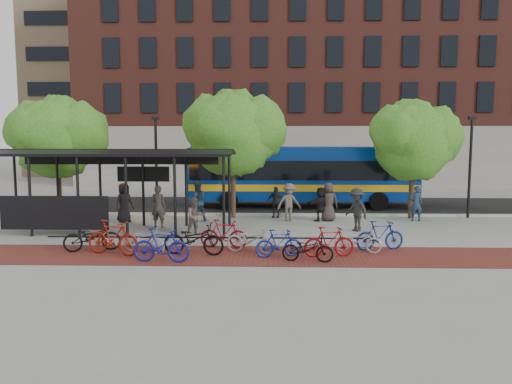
{
  "coord_description": "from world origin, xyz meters",
  "views": [
    {
      "loc": [
        -1.09,
        -21.93,
        4.08
      ],
      "look_at": [
        -1.77,
        0.75,
        1.6
      ],
      "focal_mm": 35.0,
      "sensor_mm": 36.0,
      "label": 1
    }
  ],
  "objects_px": {
    "bike_8": "(308,249)",
    "bike_7": "(279,243)",
    "pedestrian_4": "(276,202)",
    "pedestrian_5": "(321,204)",
    "bus": "(302,173)",
    "pedestrian_1": "(158,207)",
    "lamp_post_left": "(156,164)",
    "bike_9": "(329,242)",
    "bike_5": "(224,234)",
    "pedestrian_9": "(357,210)",
    "bike_0": "(92,237)",
    "bike_6": "(251,240)",
    "bike_2": "(144,240)",
    "tree_c": "(414,138)",
    "pedestrian_7": "(416,203)",
    "pedestrian_8": "(195,217)",
    "lamp_post_right": "(470,164)",
    "bike_11": "(380,235)",
    "pedestrian_3": "(289,202)",
    "pedestrian_6": "(329,202)",
    "bike_10": "(358,240)",
    "bike_3": "(161,245)",
    "tree_b": "(235,130)",
    "bike_1": "(113,238)",
    "tree_a": "(59,134)",
    "bike_4": "(194,239)",
    "pedestrian_2": "(197,201)",
    "bus_shelter": "(109,163)",
    "pedestrian_0": "(124,203)"
  },
  "relations": [
    {
      "from": "bike_2",
      "to": "bike_6",
      "type": "bearing_deg",
      "value": -64.22
    },
    {
      "from": "bike_3",
      "to": "pedestrian_5",
      "type": "relative_size",
      "value": 1.13
    },
    {
      "from": "bike_9",
      "to": "bike_11",
      "type": "distance_m",
      "value": 2.27
    },
    {
      "from": "tree_c",
      "to": "bike_3",
      "type": "xyz_separation_m",
      "value": [
        -10.76,
        -9.36,
        -3.49
      ]
    },
    {
      "from": "bike_7",
      "to": "tree_a",
      "type": "bearing_deg",
      "value": 39.03
    },
    {
      "from": "bike_8",
      "to": "bike_7",
      "type": "bearing_deg",
      "value": 64.86
    },
    {
      "from": "bike_4",
      "to": "bike_3",
      "type": "bearing_deg",
      "value": 147.92
    },
    {
      "from": "bike_5",
      "to": "pedestrian_9",
      "type": "distance_m",
      "value": 6.53
    },
    {
      "from": "bike_4",
      "to": "lamp_post_right",
      "type": "bearing_deg",
      "value": -48.64
    },
    {
      "from": "tree_a",
      "to": "bike_11",
      "type": "height_order",
      "value": "tree_a"
    },
    {
      "from": "tree_c",
      "to": "bike_8",
      "type": "bearing_deg",
      "value": -123.09
    },
    {
      "from": "bike_8",
      "to": "bike_10",
      "type": "xyz_separation_m",
      "value": [
        1.9,
        1.45,
        -0.0
      ]
    },
    {
      "from": "bike_0",
      "to": "bike_1",
      "type": "distance_m",
      "value": 1.09
    },
    {
      "from": "pedestrian_6",
      "to": "bike_8",
      "type": "bearing_deg",
      "value": 75.79
    },
    {
      "from": "lamp_post_right",
      "to": "bike_9",
      "type": "xyz_separation_m",
      "value": [
        -8.09,
        -8.69,
        -2.22
      ]
    },
    {
      "from": "bike_8",
      "to": "pedestrian_4",
      "type": "bearing_deg",
      "value": 14.52
    },
    {
      "from": "pedestrian_9",
      "to": "bus",
      "type": "bearing_deg",
      "value": 159.4
    },
    {
      "from": "pedestrian_9",
      "to": "pedestrian_8",
      "type": "bearing_deg",
      "value": -114.55
    },
    {
      "from": "lamp_post_left",
      "to": "bike_9",
      "type": "distance_m",
      "value": 11.96
    },
    {
      "from": "bike_4",
      "to": "pedestrian_6",
      "type": "height_order",
      "value": "pedestrian_6"
    },
    {
      "from": "pedestrian_6",
      "to": "bike_7",
      "type": "bearing_deg",
      "value": 68.31
    },
    {
      "from": "bike_8",
      "to": "bike_9",
      "type": "bearing_deg",
      "value": -39.53
    },
    {
      "from": "bike_9",
      "to": "bike_10",
      "type": "bearing_deg",
      "value": -65.52
    },
    {
      "from": "bike_9",
      "to": "pedestrian_3",
      "type": "bearing_deg",
      "value": -0.79
    },
    {
      "from": "bike_8",
      "to": "pedestrian_2",
      "type": "relative_size",
      "value": 0.85
    },
    {
      "from": "lamp_post_left",
      "to": "bike_9",
      "type": "xyz_separation_m",
      "value": [
        7.91,
        -8.69,
        -2.22
      ]
    },
    {
      "from": "lamp_post_right",
      "to": "pedestrian_1",
      "type": "bearing_deg",
      "value": -167.81
    },
    {
      "from": "pedestrian_2",
      "to": "pedestrian_8",
      "type": "relative_size",
      "value": 1.23
    },
    {
      "from": "pedestrian_9",
      "to": "bike_3",
      "type": "bearing_deg",
      "value": -86.62
    },
    {
      "from": "bus",
      "to": "pedestrian_2",
      "type": "xyz_separation_m",
      "value": [
        -5.44,
        -5.25,
        -1.04
      ]
    },
    {
      "from": "bike_0",
      "to": "bike_6",
      "type": "distance_m",
      "value": 5.73
    },
    {
      "from": "bus",
      "to": "pedestrian_1",
      "type": "bearing_deg",
      "value": -134.45
    },
    {
      "from": "bike_0",
      "to": "tree_c",
      "type": "bearing_deg",
      "value": -79.09
    },
    {
      "from": "tree_c",
      "to": "pedestrian_4",
      "type": "xyz_separation_m",
      "value": [
        -6.93,
        0.02,
        -3.25
      ]
    },
    {
      "from": "tree_b",
      "to": "bike_8",
      "type": "height_order",
      "value": "tree_b"
    },
    {
      "from": "pedestrian_4",
      "to": "pedestrian_5",
      "type": "bearing_deg",
      "value": -10.92
    },
    {
      "from": "tree_c",
      "to": "pedestrian_0",
      "type": "xyz_separation_m",
      "value": [
        -14.27,
        -1.58,
        -3.1
      ]
    },
    {
      "from": "tree_c",
      "to": "bike_5",
      "type": "distance_m",
      "value": 11.96
    },
    {
      "from": "bike_5",
      "to": "bike_9",
      "type": "bearing_deg",
      "value": -101.37
    },
    {
      "from": "bus_shelter",
      "to": "pedestrian_5",
      "type": "relative_size",
      "value": 6.32
    },
    {
      "from": "bike_7",
      "to": "pedestrian_0",
      "type": "distance_m",
      "value": 10.14
    },
    {
      "from": "bus",
      "to": "bike_2",
      "type": "xyz_separation_m",
      "value": [
        -6.33,
        -12.01,
        -1.57
      ]
    },
    {
      "from": "bike_8",
      "to": "pedestrian_9",
      "type": "distance_m",
      "value": 6.09
    },
    {
      "from": "pedestrian_9",
      "to": "pedestrian_7",
      "type": "bearing_deg",
      "value": 94.81
    },
    {
      "from": "pedestrian_1",
      "to": "pedestrian_6",
      "type": "bearing_deg",
      "value": -156.69
    },
    {
      "from": "bike_5",
      "to": "pedestrian_9",
      "type": "xyz_separation_m",
      "value": [
        5.48,
        3.53,
        0.41
      ]
    },
    {
      "from": "pedestrian_7",
      "to": "pedestrian_8",
      "type": "bearing_deg",
      "value": 17.37
    },
    {
      "from": "bike_6",
      "to": "pedestrian_0",
      "type": "bearing_deg",
      "value": 60.52
    },
    {
      "from": "bike_0",
      "to": "pedestrian_1",
      "type": "bearing_deg",
      "value": -34.53
    },
    {
      "from": "pedestrian_4",
      "to": "bike_11",
      "type": "bearing_deg",
      "value": -49.17
    }
  ]
}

